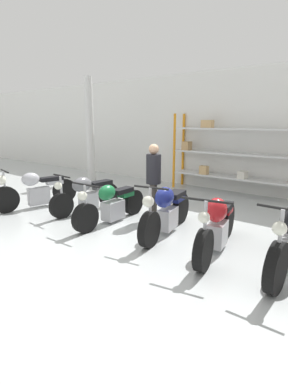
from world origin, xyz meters
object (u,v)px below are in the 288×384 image
at_px(shelving_rack, 232,153).
at_px(motorcycle_blue, 167,210).
at_px(motorcycle_silver, 36,190).
at_px(motorcycle_green, 111,205).
at_px(motorcycle_red, 217,225).
at_px(motorcycle_grey, 87,194).
at_px(person_browsing, 154,176).

xyz_separation_m(shelving_rack, motorcycle_blue, (0.34, -3.87, -0.74)).
xyz_separation_m(motorcycle_silver, motorcycle_green, (2.28, 0.34, -0.07)).
distance_m(motorcycle_silver, motorcycle_red, 4.67).
bearing_deg(motorcycle_blue, motorcycle_grey, -100.94).
bearing_deg(motorcycle_green, motorcycle_blue, 96.44).
relative_size(motorcycle_silver, motorcycle_grey, 1.06).
xyz_separation_m(motorcycle_green, motorcycle_red, (2.38, 0.03, 0.06)).
relative_size(motorcycle_silver, motorcycle_red, 0.98).
relative_size(motorcycle_green, motorcycle_red, 0.96).
bearing_deg(motorcycle_blue, motorcycle_silver, -91.78).
height_order(motorcycle_grey, motorcycle_red, motorcycle_red).
bearing_deg(motorcycle_grey, motorcycle_red, 90.51).
xyz_separation_m(shelving_rack, motorcycle_grey, (-1.97, -3.84, -0.76)).
bearing_deg(shelving_rack, motorcycle_grey, -117.13).
relative_size(motorcycle_silver, motorcycle_blue, 1.01).
bearing_deg(motorcycle_silver, shelving_rack, 156.23).
bearing_deg(motorcycle_grey, motorcycle_silver, -62.59).
distance_m(motorcycle_green, motorcycle_blue, 1.30).
xyz_separation_m(motorcycle_green, motorcycle_blue, (1.28, 0.18, 0.07)).
xyz_separation_m(motorcycle_blue, person_browsing, (-0.73, 0.57, 0.50)).
relative_size(shelving_rack, person_browsing, 2.41).
bearing_deg(person_browsing, motorcycle_grey, -7.96).
xyz_separation_m(motorcycle_red, person_browsing, (-1.83, 0.72, 0.52)).
distance_m(shelving_rack, motorcycle_silver, 5.50).
relative_size(motorcycle_blue, motorcycle_red, 0.97).
bearing_deg(shelving_rack, motorcycle_green, -103.13).
bearing_deg(motorcycle_green, person_browsing, 141.90).
bearing_deg(motorcycle_silver, motorcycle_blue, 110.80).
height_order(motorcycle_silver, motorcycle_grey, motorcycle_silver).
bearing_deg(motorcycle_grey, motorcycle_blue, 92.77).
bearing_deg(motorcycle_grey, person_browsing, 112.29).
bearing_deg(person_browsing, motorcycle_silver, -5.64).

